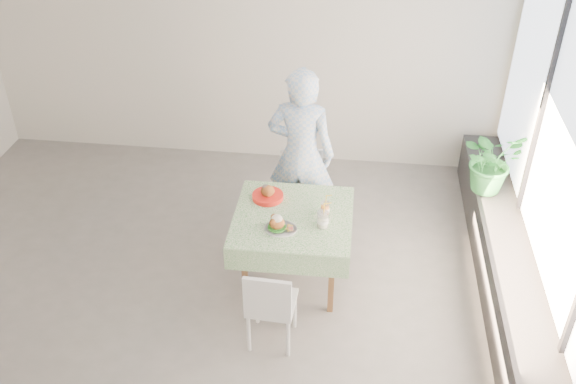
# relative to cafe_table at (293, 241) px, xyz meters

# --- Properties ---
(floor) EXTENTS (6.00, 6.00, 0.00)m
(floor) POSITION_rel_cafe_table_xyz_m (-0.86, -0.25, -0.46)
(floor) COLOR slate
(floor) RESTS_ON ground
(wall_back) EXTENTS (6.00, 0.02, 2.80)m
(wall_back) POSITION_rel_cafe_table_xyz_m (-0.86, 2.25, 0.94)
(wall_back) COLOR silver
(wall_back) RESTS_ON ground
(wall_right) EXTENTS (0.02, 5.00, 2.80)m
(wall_right) POSITION_rel_cafe_table_xyz_m (2.14, -0.25, 0.94)
(wall_right) COLOR silver
(wall_right) RESTS_ON ground
(window_pane) EXTENTS (0.01, 4.80, 2.18)m
(window_pane) POSITION_rel_cafe_table_xyz_m (2.11, -0.25, 1.19)
(window_pane) COLOR #D1E0F9
(window_pane) RESTS_ON ground
(window_ledge) EXTENTS (0.40, 4.80, 0.50)m
(window_ledge) POSITION_rel_cafe_table_xyz_m (1.94, -0.25, -0.21)
(window_ledge) COLOR black
(window_ledge) RESTS_ON ground
(cafe_table) EXTENTS (1.05, 1.05, 0.74)m
(cafe_table) POSITION_rel_cafe_table_xyz_m (0.00, 0.00, 0.00)
(cafe_table) COLOR brown
(cafe_table) RESTS_ON ground
(chair_far) EXTENTS (0.50, 0.50, 0.91)m
(chair_far) POSITION_rel_cafe_table_xyz_m (0.01, 0.69, -0.18)
(chair_far) COLOR white
(chair_far) RESTS_ON ground
(chair_near) EXTENTS (0.40, 0.40, 0.81)m
(chair_near) POSITION_rel_cafe_table_xyz_m (-0.08, -0.79, -0.21)
(chair_near) COLOR white
(chair_near) RESTS_ON ground
(diner) EXTENTS (0.69, 0.49, 1.81)m
(diner) POSITION_rel_cafe_table_xyz_m (-0.01, 0.79, 0.44)
(diner) COLOR #99C3F5
(diner) RESTS_ON ground
(main_dish) EXTENTS (0.29, 0.29, 0.15)m
(main_dish) POSITION_rel_cafe_table_xyz_m (-0.10, -0.21, 0.33)
(main_dish) COLOR white
(main_dish) RESTS_ON cafe_table
(juice_cup_orange) EXTENTS (0.09, 0.09, 0.24)m
(juice_cup_orange) POSITION_rel_cafe_table_xyz_m (0.28, 0.06, 0.34)
(juice_cup_orange) COLOR white
(juice_cup_orange) RESTS_ON cafe_table
(juice_cup_lemonade) EXTENTS (0.11, 0.11, 0.30)m
(juice_cup_lemonade) POSITION_rel_cafe_table_xyz_m (0.27, -0.12, 0.35)
(juice_cup_lemonade) COLOR white
(juice_cup_lemonade) RESTS_ON cafe_table
(second_dish) EXTENTS (0.29, 0.29, 0.14)m
(second_dish) POSITION_rel_cafe_table_xyz_m (-0.26, 0.24, 0.32)
(second_dish) COLOR red
(second_dish) RESTS_ON cafe_table
(potted_plant) EXTENTS (0.78, 0.75, 0.66)m
(potted_plant) POSITION_rel_cafe_table_xyz_m (1.85, 1.03, 0.37)
(potted_plant) COLOR #297C34
(potted_plant) RESTS_ON window_ledge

